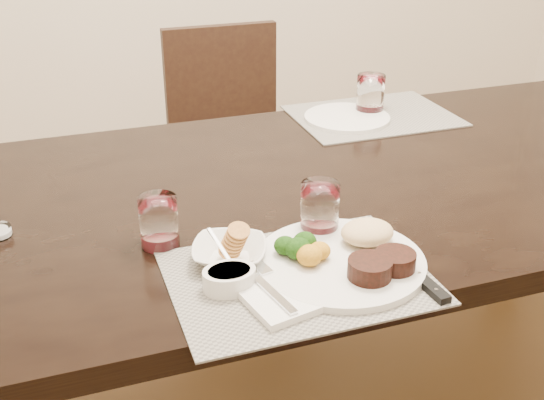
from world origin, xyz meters
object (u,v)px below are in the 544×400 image
object	(u,v)px
dinner_plate	(349,256)
far_plate	(347,118)
chair_far	(230,139)
cracker_bowl	(230,252)
wine_glass_near	(320,211)
steak_knife	(418,276)

from	to	relation	value
dinner_plate	far_plate	xyz separation A→B (m)	(0.33, 0.72, -0.01)
chair_far	dinner_plate	xyz separation A→B (m)	(-0.14, -1.30, 0.27)
cracker_bowl	far_plate	size ratio (longest dim) A/B	0.73
wine_glass_near	far_plate	xyz separation A→B (m)	(0.34, 0.59, -0.04)
cracker_bowl	steak_knife	bearing A→B (deg)	-29.60
far_plate	cracker_bowl	bearing A→B (deg)	-130.04
cracker_bowl	far_plate	xyz separation A→B (m)	(0.54, 0.64, -0.01)
dinner_plate	wine_glass_near	world-z (taller)	wine_glass_near
steak_knife	far_plate	world-z (taller)	steak_knife
wine_glass_near	steak_knife	bearing A→B (deg)	-65.19
dinner_plate	cracker_bowl	xyz separation A→B (m)	(-0.20, 0.09, 0.00)
cracker_bowl	wine_glass_near	bearing A→B (deg)	13.07
chair_far	steak_knife	distance (m)	1.41
chair_far	wine_glass_near	distance (m)	1.22
steak_knife	wine_glass_near	size ratio (longest dim) A/B	2.45
wine_glass_near	far_plate	size ratio (longest dim) A/B	0.43
cracker_bowl	wine_glass_near	world-z (taller)	wine_glass_near
steak_knife	dinner_plate	bearing A→B (deg)	134.52
cracker_bowl	wine_glass_near	xyz separation A→B (m)	(0.20, 0.05, 0.03)
steak_knife	cracker_bowl	size ratio (longest dim) A/B	1.45
dinner_plate	steak_knife	distance (m)	0.13
chair_far	cracker_bowl	size ratio (longest dim) A/B	5.01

